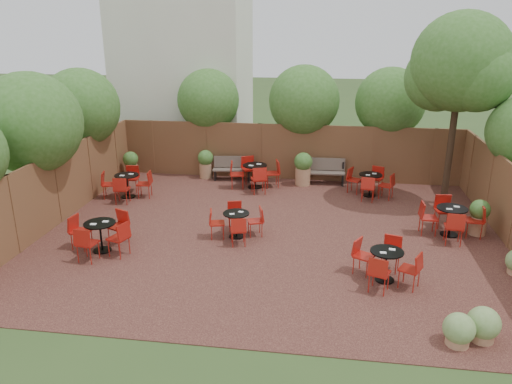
# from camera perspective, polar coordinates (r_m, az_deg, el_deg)

# --- Properties ---
(ground) EXTENTS (80.00, 80.00, 0.00)m
(ground) POSITION_cam_1_polar(r_m,az_deg,el_deg) (13.30, 1.77, -4.87)
(ground) COLOR #354F23
(ground) RESTS_ON ground
(courtyard_paving) EXTENTS (12.00, 10.00, 0.02)m
(courtyard_paving) POSITION_cam_1_polar(r_m,az_deg,el_deg) (13.29, 1.77, -4.83)
(courtyard_paving) COLOR #381917
(courtyard_paving) RESTS_ON ground
(fence_back) EXTENTS (12.00, 0.08, 2.00)m
(fence_back) POSITION_cam_1_polar(r_m,az_deg,el_deg) (17.69, 3.65, 4.60)
(fence_back) COLOR brown
(fence_back) RESTS_ON ground
(fence_left) EXTENTS (0.08, 10.00, 2.00)m
(fence_left) POSITION_cam_1_polar(r_m,az_deg,el_deg) (14.80, -21.94, 0.37)
(fence_left) COLOR brown
(fence_left) RESTS_ON ground
(neighbour_building) EXTENTS (5.00, 4.00, 8.00)m
(neighbour_building) POSITION_cam_1_polar(r_m,az_deg,el_deg) (20.97, -8.24, 14.99)
(neighbour_building) COLOR silver
(neighbour_building) RESTS_ON ground
(overhang_foliage) EXTENTS (15.42, 10.52, 2.73)m
(overhang_foliage) POSITION_cam_1_polar(r_m,az_deg,el_deg) (15.77, -5.66, 9.21)
(overhang_foliage) COLOR #346420
(overhang_foliage) RESTS_ON ground
(courtyard_tree) EXTENTS (2.93, 2.86, 5.71)m
(courtyard_tree) POSITION_cam_1_polar(r_m,az_deg,el_deg) (15.71, 22.46, 13.03)
(courtyard_tree) COLOR black
(courtyard_tree) RESTS_ON courtyard_paving
(park_bench_left) EXTENTS (1.39, 0.61, 0.83)m
(park_bench_left) POSITION_cam_1_polar(r_m,az_deg,el_deg) (17.73, -2.75, 2.79)
(park_bench_left) COLOR brown
(park_bench_left) RESTS_ON courtyard_paving
(park_bench_right) EXTENTS (1.45, 0.51, 0.88)m
(park_bench_right) POSITION_cam_1_polar(r_m,az_deg,el_deg) (17.42, 7.84, 2.43)
(park_bench_right) COLOR brown
(park_bench_right) RESTS_ON courtyard_paving
(bistro_tables) EXTENTS (11.17, 7.56, 0.93)m
(bistro_tables) POSITION_cam_1_polar(r_m,az_deg,el_deg) (14.10, 1.71, -1.45)
(bistro_tables) COLOR black
(bistro_tables) RESTS_ON courtyard_paving
(planters) EXTENTS (11.52, 4.50, 1.15)m
(planters) POSITION_cam_1_polar(r_m,az_deg,el_deg) (16.61, 1.05, 2.19)
(planters) COLOR #A47452
(planters) RESTS_ON courtyard_paving
(low_shrubs) EXTENTS (2.48, 3.43, 0.63)m
(low_shrubs) POSITION_cam_1_polar(r_m,az_deg,el_deg) (10.55, 25.16, -11.64)
(low_shrubs) COLOR #A47452
(low_shrubs) RESTS_ON courtyard_paving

